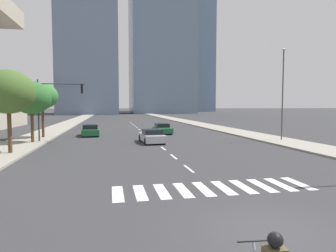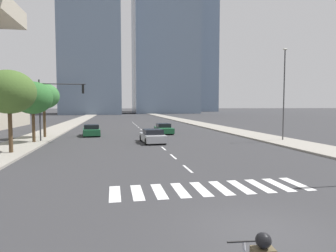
# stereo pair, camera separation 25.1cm
# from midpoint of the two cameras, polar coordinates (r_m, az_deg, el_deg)

# --- Properties ---
(ground_plane) EXTENTS (800.00, 800.00, 0.00)m
(ground_plane) POSITION_cam_midpoint_polar(r_m,az_deg,el_deg) (9.13, 18.81, -18.98)
(ground_plane) COLOR #333335
(sidewalk_east) EXTENTS (4.00, 260.00, 0.15)m
(sidewalk_east) POSITION_cam_midpoint_polar(r_m,az_deg,el_deg) (40.89, 13.07, -1.00)
(sidewalk_east) COLOR gray
(sidewalk_east) RESTS_ON ground
(sidewalk_west) EXTENTS (4.00, 260.00, 0.15)m
(sidewalk_west) POSITION_cam_midpoint_polar(r_m,az_deg,el_deg) (38.31, -22.62, -1.53)
(sidewalk_west) COLOR gray
(sidewalk_west) RESTS_ON ground
(crosswalk_near) EXTENTS (8.55, 2.21, 0.01)m
(crosswalk_near) POSITION_cam_midpoint_polar(r_m,az_deg,el_deg) (12.96, 8.92, -11.87)
(crosswalk_near) COLOR silver
(crosswalk_near) RESTS_ON ground
(lane_divider_center) EXTENTS (0.14, 50.00, 0.01)m
(lane_divider_center) POSITION_cam_midpoint_polar(r_m,az_deg,el_deg) (40.12, -4.56, -1.11)
(lane_divider_center) COLOR silver
(lane_divider_center) RESTS_ON ground
(sedan_green_0) EXTENTS (1.92, 4.66, 1.27)m
(sedan_green_0) POSITION_cam_midpoint_polar(r_m,az_deg,el_deg) (37.43, -0.66, -0.56)
(sedan_green_0) COLOR #1E6038
(sedan_green_0) RESTS_ON ground
(sedan_silver_1) EXTENTS (2.18, 4.55, 1.29)m
(sedan_silver_1) POSITION_cam_midpoint_polar(r_m,az_deg,el_deg) (28.19, -2.76, -2.02)
(sedan_silver_1) COLOR #B7BABF
(sedan_silver_1) RESTS_ON ground
(sedan_green_2) EXTENTS (2.28, 4.43, 1.33)m
(sedan_green_2) POSITION_cam_midpoint_polar(r_m,az_deg,el_deg) (35.65, -14.47, -0.87)
(sedan_green_2) COLOR #1E6038
(sedan_green_2) RESTS_ON ground
(traffic_signal_far) EXTENTS (4.60, 0.28, 5.88)m
(traffic_signal_far) POSITION_cam_midpoint_polar(r_m,az_deg,el_deg) (30.39, -20.54, 4.93)
(traffic_signal_far) COLOR #333335
(traffic_signal_far) RESTS_ON sidewalk_west
(street_lamp_east) EXTENTS (0.50, 0.24, 8.99)m
(street_lamp_east) POSITION_cam_midpoint_polar(r_m,az_deg,el_deg) (31.28, 21.83, 6.84)
(street_lamp_east) COLOR #3F3F42
(street_lamp_east) RESTS_ON sidewalk_east
(street_tree_nearest) EXTENTS (3.69, 3.69, 5.94)m
(street_tree_nearest) POSITION_cam_midpoint_polar(r_m,az_deg,el_deg) (23.96, -28.23, 5.83)
(street_tree_nearest) COLOR #4C3823
(street_tree_nearest) RESTS_ON sidewalk_west
(street_tree_second) EXTENTS (3.55, 3.55, 5.63)m
(street_tree_second) POSITION_cam_midpoint_polar(r_m,az_deg,el_deg) (30.00, -24.58, 4.98)
(street_tree_second) COLOR #4C3823
(street_tree_second) RESTS_ON sidewalk_west
(street_tree_third) EXTENTS (3.26, 3.26, 5.82)m
(street_tree_third) POSITION_cam_midpoint_polar(r_m,az_deg,el_deg) (34.37, -22.79, 5.35)
(street_tree_third) COLOR #4C3823
(street_tree_third) RESTS_ON sidewalk_west
(office_tower_left_skyline) EXTENTS (24.09, 29.21, 91.04)m
(office_tower_left_skyline) POSITION_cam_midpoint_polar(r_m,az_deg,el_deg) (136.94, -14.65, 19.93)
(office_tower_left_skyline) COLOR slate
(office_tower_left_skyline) RESTS_ON ground
(office_tower_center_skyline) EXTENTS (29.27, 29.53, 91.09)m
(office_tower_center_skyline) POSITION_cam_midpoint_polar(r_m,az_deg,el_deg) (149.63, -0.81, 18.32)
(office_tower_center_skyline) COLOR slate
(office_tower_center_skyline) RESTS_ON ground
(office_tower_right_skyline) EXTENTS (22.26, 26.87, 88.61)m
(office_tower_right_skyline) POSITION_cam_midpoint_polar(r_m,az_deg,el_deg) (193.95, 5.36, 15.00)
(office_tower_right_skyline) COLOR slate
(office_tower_right_skyline) RESTS_ON ground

